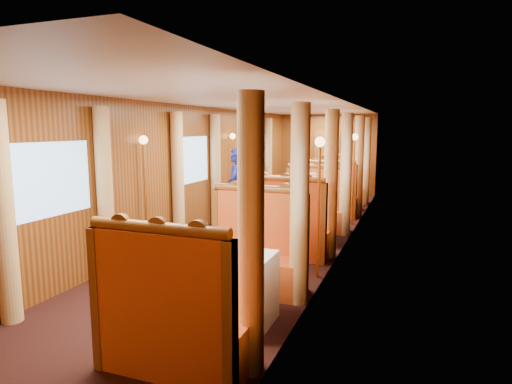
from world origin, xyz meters
The scene contains 48 objects.
floor centered at (0.00, 0.00, 0.00)m, with size 3.00×12.00×0.01m, color black, non-canonical shape.
ceiling centered at (0.00, 0.00, 2.50)m, with size 3.00×12.00×0.01m, color silver, non-canonical shape.
wall_far centered at (0.00, 6.00, 1.25)m, with size 3.00×2.50×0.01m, color brown, non-canonical shape.
wall_left centered at (-1.50, 0.00, 1.25)m, with size 12.00×2.50×0.01m, color brown, non-canonical shape.
wall_right centered at (1.50, 0.00, 1.25)m, with size 12.00×2.50×0.01m, color brown, non-canonical shape.
doorway_far centered at (0.00, 5.97, 1.00)m, with size 0.80×0.04×2.00m, color brown.
table_near centered at (0.75, -3.50, 0.38)m, with size 1.05×0.72×0.75m, color white.
banquette_near_fwd centered at (0.75, -4.51, 0.42)m, with size 1.30×0.55×1.34m.
banquette_near_aft centered at (0.75, -2.49, 0.42)m, with size 1.30×0.55×1.34m.
table_mid centered at (0.75, 0.00, 0.38)m, with size 1.05×0.72×0.75m, color white.
banquette_mid_fwd centered at (0.75, -1.01, 0.42)m, with size 1.30×0.55×1.34m.
banquette_mid_aft centered at (0.75, 1.01, 0.42)m, with size 1.30×0.55×1.34m.
table_far centered at (0.75, 3.50, 0.38)m, with size 1.05×0.72×0.75m, color white.
banquette_far_fwd centered at (0.75, 2.49, 0.42)m, with size 1.30×0.55×1.34m.
banquette_far_aft centered at (0.75, 4.51, 0.42)m, with size 1.30×0.55×1.34m.
tea_tray centered at (0.65, -3.54, 0.76)m, with size 0.34×0.26×0.01m, color silver.
teapot_left centered at (0.54, -3.60, 0.82)m, with size 0.16×0.12×0.13m, color silver, non-canonical shape.
teapot_right centered at (0.74, -3.64, 0.82)m, with size 0.16×0.12×0.13m, color silver, non-canonical shape.
teapot_back centered at (0.66, -3.44, 0.81)m, with size 0.14×0.11×0.12m, color silver, non-canonical shape.
fruit_plate centered at (1.03, -3.62, 0.77)m, with size 0.24×0.24×0.05m.
cup_inboard centered at (0.33, -3.34, 0.86)m, with size 0.08×0.08×0.26m.
cup_outboard centered at (0.45, -3.30, 0.86)m, with size 0.08×0.08×0.26m.
rose_vase_mid centered at (0.73, 0.02, 0.93)m, with size 0.06×0.06×0.36m.
rose_vase_far centered at (0.73, 3.53, 0.93)m, with size 0.06×0.06×0.36m.
window_left_near centered at (-1.49, -3.50, 1.45)m, with size 1.20×0.90×0.01m, color #83ADE1, non-canonical shape.
curtain_left_near_a centered at (-1.38, -4.28, 1.18)m, with size 0.22×0.22×2.35m, color tan.
curtain_left_near_b centered at (-1.38, -2.72, 1.18)m, with size 0.22×0.22×2.35m, color tan.
window_right_near centered at (1.49, -3.50, 1.45)m, with size 1.20×0.90×0.01m, color #83ADE1, non-canonical shape.
curtain_right_near_a centered at (1.38, -4.28, 1.18)m, with size 0.22×0.22×2.35m, color tan.
curtain_right_near_b centered at (1.38, -2.72, 1.18)m, with size 0.22×0.22×2.35m, color tan.
window_left_mid centered at (-1.49, 0.00, 1.45)m, with size 1.20×0.90×0.01m, color #83ADE1, non-canonical shape.
curtain_left_mid_a centered at (-1.38, -0.78, 1.18)m, with size 0.22×0.22×2.35m, color tan.
curtain_left_mid_b centered at (-1.38, 0.78, 1.18)m, with size 0.22×0.22×2.35m, color tan.
window_right_mid centered at (1.49, 0.00, 1.45)m, with size 1.20×0.90×0.01m, color #83ADE1, non-canonical shape.
curtain_right_mid_a centered at (1.38, -0.78, 1.18)m, with size 0.22×0.22×2.35m, color tan.
curtain_right_mid_b centered at (1.38, 0.78, 1.18)m, with size 0.22×0.22×2.35m, color tan.
window_left_far centered at (-1.49, 3.50, 1.45)m, with size 1.20×0.90×0.01m, color #83ADE1, non-canonical shape.
curtain_left_far_a centered at (-1.38, 2.72, 1.18)m, with size 0.22×0.22×2.35m, color tan.
curtain_left_far_b centered at (-1.38, 4.28, 1.18)m, with size 0.22×0.22×2.35m, color tan.
window_right_far centered at (1.49, 3.50, 1.45)m, with size 1.20×0.90×0.01m, color #83ADE1, non-canonical shape.
curtain_right_far_a centered at (1.38, 2.72, 1.18)m, with size 0.22×0.22×2.35m, color tan.
curtain_right_far_b centered at (1.38, 4.28, 1.18)m, with size 0.22×0.22×2.35m, color tan.
sconce_left_fore centered at (-1.40, -1.75, 1.38)m, with size 0.14×0.14×1.95m.
sconce_right_fore centered at (1.40, -1.75, 1.38)m, with size 0.14×0.14×1.95m.
sconce_left_aft centered at (-1.40, 1.75, 1.38)m, with size 0.14×0.14×1.95m.
sconce_right_aft centered at (1.40, 1.75, 1.38)m, with size 0.14×0.14×1.95m.
steward centered at (-0.77, 0.45, 0.83)m, with size 0.61×0.40×1.67m, color navy.
passenger centered at (0.75, 0.73, 0.74)m, with size 0.40×0.44×0.76m.
Camera 1 is at (2.60, -7.45, 2.06)m, focal length 30.00 mm.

